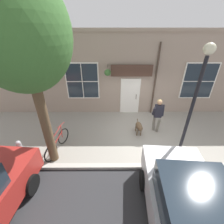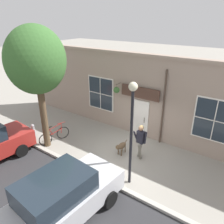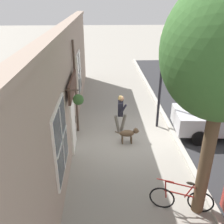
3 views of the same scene
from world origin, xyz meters
name	(u,v)px [view 3 (image 3 of 3)]	position (x,y,z in m)	size (l,w,h in m)	color
ground_plane	(128,140)	(0.00, 0.00, 0.00)	(90.00, 90.00, 0.00)	gray
storefront_facade	(67,89)	(-2.34, -0.01, 2.27)	(0.95, 18.00, 4.53)	gray
pedestrian_walking	(121,111)	(-0.27, 0.67, 1.04)	(0.57, 0.58, 1.72)	#6B665B
dog_on_leash	(129,133)	(0.00, -0.21, 0.44)	(1.00, 0.31, 0.68)	brown
leaning_bicycle	(181,199)	(1.07, -3.75, 0.38)	(1.70, 0.49, 1.00)	black
street_lamp	(162,66)	(1.45, 1.15, 2.80)	(0.32, 0.32, 4.20)	black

